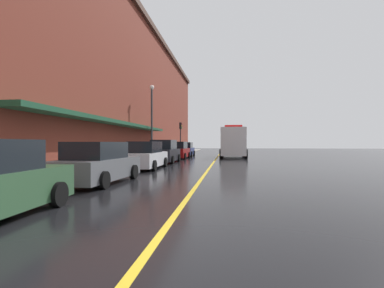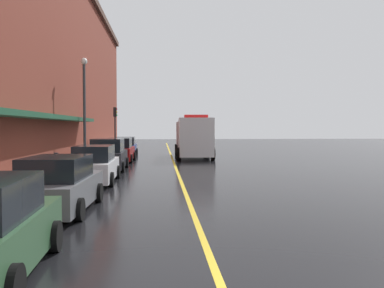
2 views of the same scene
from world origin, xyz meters
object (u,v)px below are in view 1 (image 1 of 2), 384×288
parked_car_3 (164,152)px  parking_meter_2 (165,148)px  parking_meter_1 (109,153)px  box_truck (233,143)px  parking_meter_0 (116,153)px  parked_car_4 (178,151)px  street_lamp_left (152,114)px  parked_car_5 (185,150)px  parking_meter_3 (36,160)px  traffic_light_near (181,132)px  parked_car_1 (99,164)px  parked_car_2 (146,156)px

parked_car_3 → parking_meter_2: bearing=12.2°
parking_meter_2 → parking_meter_1: bearing=-90.0°
box_truck → parking_meter_0: bearing=-22.4°
parked_car_4 → parking_meter_1: parked_car_4 is taller
street_lamp_left → parked_car_5: bearing=76.8°
box_truck → street_lamp_left: (-7.75, -6.90, 2.73)m
parked_car_3 → parking_meter_3: (-1.31, -14.00, 0.18)m
parked_car_4 → traffic_light_near: traffic_light_near is taller
parking_meter_1 → parking_meter_0: bearing=90.0°
parked_car_1 → parking_meter_1: parked_car_1 is taller
parked_car_4 → parked_car_3: bearing=-179.7°
parking_meter_2 → traffic_light_near: size_ratio=0.31×
parking_meter_0 → parking_meter_3: size_ratio=1.00×
parked_car_1 → parked_car_3: (0.01, 11.99, 0.09)m
parking_meter_2 → traffic_light_near: (0.06, 9.47, 2.10)m
box_truck → street_lamp_left: 10.73m
parked_car_3 → parking_meter_0: size_ratio=3.58×
parked_car_5 → parking_meter_3: 25.43m
parking_meter_1 → street_lamp_left: size_ratio=0.19×
box_truck → parked_car_2: bearing=-19.9°
parked_car_3 → parked_car_4: size_ratio=1.07×
parked_car_1 → parked_car_3: 11.99m
parked_car_3 → parking_meter_0: 7.09m
parking_meter_0 → traffic_light_near: 22.53m
parked_car_5 → traffic_light_near: 4.88m
parked_car_1 → parking_meter_2: 18.03m
parking_meter_0 → parking_meter_3: bearing=-90.0°
parked_car_2 → parked_car_4: size_ratio=1.08×
parked_car_1 → parking_meter_0: (-1.30, 5.02, 0.27)m
parked_car_1 → parked_car_5: parked_car_5 is taller
parked_car_1 → parked_car_3: bearing=2.0°
parked_car_5 → parking_meter_2: (-1.36, -5.40, 0.26)m
parked_car_1 → parking_meter_1: (-1.30, 4.01, 0.27)m
parked_car_3 → parking_meter_2: 6.14m
parked_car_1 → traffic_light_near: 27.58m
street_lamp_left → parking_meter_1: bearing=-86.9°
parked_car_1 → parked_car_2: 6.46m
parked_car_3 → box_truck: (5.84, 9.93, 0.80)m
box_truck → street_lamp_left: street_lamp_left is taller
parked_car_4 → parking_meter_3: parked_car_4 is taller
box_truck → traffic_light_near: size_ratio=1.99×
parked_car_2 → street_lamp_left: bearing=12.8°
street_lamp_left → parking_meter_0: bearing=-86.6°
parked_car_1 → street_lamp_left: bearing=9.3°
parked_car_2 → street_lamp_left: size_ratio=0.69×
parked_car_4 → box_truck: bearing=-54.3°
parking_meter_0 → parking_meter_2: bearing=90.0°
parking_meter_3 → parked_car_2: bearing=80.7°
parked_car_3 → traffic_light_near: (-1.25, 15.47, 2.28)m
parked_car_1 → box_truck: (5.85, 21.91, 0.88)m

